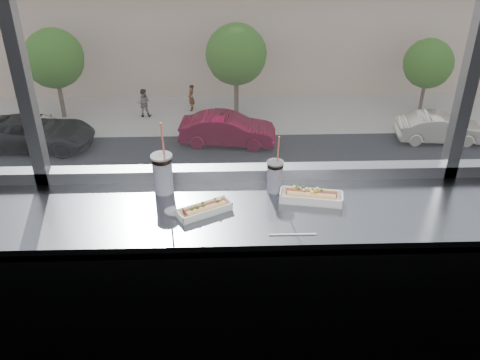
{
  "coord_description": "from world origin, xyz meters",
  "views": [
    {
      "loc": [
        -0.11,
        -0.78,
        2.45
      ],
      "look_at": [
        -0.05,
        1.23,
        1.25
      ],
      "focal_mm": 40.0,
      "sensor_mm": 36.0,
      "label": 1
    }
  ],
  "objects_px": {
    "soda_cup_left": "(163,172)",
    "car_far_b": "(228,125)",
    "car_far_c": "(441,124)",
    "car_far_a": "(35,127)",
    "car_near_d": "(373,205)",
    "loose_straw": "(293,234)",
    "hotdog_tray_right": "(311,196)",
    "tree_left": "(54,58)",
    "car_near_c": "(218,209)",
    "pedestrian_a": "(143,100)",
    "car_near_b": "(82,210)",
    "tree_center": "(236,54)",
    "hotdog_tray_left": "(204,209)",
    "pedestrian_b": "(191,95)",
    "tree_right": "(428,64)",
    "soda_cup_right": "(275,175)",
    "wrapper": "(176,211)"
  },
  "relations": [
    {
      "from": "soda_cup_left",
      "to": "car_far_b",
      "type": "bearing_deg",
      "value": 88.88
    },
    {
      "from": "car_far_c",
      "to": "car_far_a",
      "type": "distance_m",
      "value": 21.95
    },
    {
      "from": "car_far_c",
      "to": "car_near_d",
      "type": "relative_size",
      "value": 0.94
    },
    {
      "from": "loose_straw",
      "to": "car_far_b",
      "type": "distance_m",
      "value": 26.8
    },
    {
      "from": "hotdog_tray_right",
      "to": "car_far_a",
      "type": "height_order",
      "value": "hotdog_tray_right"
    },
    {
      "from": "tree_left",
      "to": "car_far_b",
      "type": "bearing_deg",
      "value": -21.97
    },
    {
      "from": "soda_cup_left",
      "to": "car_near_c",
      "type": "bearing_deg",
      "value": 90.07
    },
    {
      "from": "soda_cup_left",
      "to": "pedestrian_a",
      "type": "xyz_separation_m",
      "value": [
        -4.56,
        28.02,
        -11.12
      ]
    },
    {
      "from": "car_near_b",
      "to": "tree_center",
      "type": "distance_m",
      "value": 13.95
    },
    {
      "from": "hotdog_tray_left",
      "to": "soda_cup_left",
      "type": "distance_m",
      "value": 0.29
    },
    {
      "from": "car_far_c",
      "to": "pedestrian_a",
      "type": "distance_m",
      "value": 17.15
    },
    {
      "from": "car_near_b",
      "to": "tree_left",
      "type": "relative_size",
      "value": 1.28
    },
    {
      "from": "hotdog_tray_left",
      "to": "loose_straw",
      "type": "xyz_separation_m",
      "value": [
        0.37,
        -0.17,
        -0.02
      ]
    },
    {
      "from": "car_near_d",
      "to": "pedestrian_b",
      "type": "height_order",
      "value": "car_near_d"
    },
    {
      "from": "car_near_d",
      "to": "car_near_b",
      "type": "height_order",
      "value": "car_near_b"
    },
    {
      "from": "pedestrian_b",
      "to": "tree_right",
      "type": "bearing_deg",
      "value": 87.12
    },
    {
      "from": "car_far_b",
      "to": "car_near_d",
      "type": "height_order",
      "value": "car_far_b"
    },
    {
      "from": "car_far_c",
      "to": "tree_left",
      "type": "distance_m",
      "value": 22.1
    },
    {
      "from": "soda_cup_right",
      "to": "car_near_b",
      "type": "bearing_deg",
      "value": 110.69
    },
    {
      "from": "soda_cup_right",
      "to": "car_far_c",
      "type": "distance_m",
      "value": 28.98
    },
    {
      "from": "car_near_b",
      "to": "pedestrian_b",
      "type": "height_order",
      "value": "car_near_b"
    },
    {
      "from": "pedestrian_b",
      "to": "hotdog_tray_right",
      "type": "bearing_deg",
      "value": 4.74
    },
    {
      "from": "pedestrian_a",
      "to": "pedestrian_b",
      "type": "xyz_separation_m",
      "value": [
        2.84,
        0.81,
        -0.05
      ]
    },
    {
      "from": "car_far_a",
      "to": "pedestrian_a",
      "type": "distance_m",
      "value": 6.54
    },
    {
      "from": "hotdog_tray_left",
      "to": "tree_center",
      "type": "xyz_separation_m",
      "value": [
        0.86,
        28.31,
        -8.33
      ]
    },
    {
      "from": "pedestrian_b",
      "to": "pedestrian_a",
      "type": "bearing_deg",
      "value": -74.01
    },
    {
      "from": "hotdog_tray_right",
      "to": "loose_straw",
      "type": "xyz_separation_m",
      "value": [
        -0.12,
        -0.26,
        -0.03
      ]
    },
    {
      "from": "wrapper",
      "to": "tree_left",
      "type": "distance_m",
      "value": 31.03
    },
    {
      "from": "soda_cup_right",
      "to": "car_far_c",
      "type": "height_order",
      "value": "soda_cup_right"
    },
    {
      "from": "tree_center",
      "to": "tree_right",
      "type": "distance_m",
      "value": 11.41
    },
    {
      "from": "hotdog_tray_right",
      "to": "pedestrian_a",
      "type": "distance_m",
      "value": 30.66
    },
    {
      "from": "wrapper",
      "to": "car_near_c",
      "type": "height_order",
      "value": "wrapper"
    },
    {
      "from": "soda_cup_left",
      "to": "pedestrian_b",
      "type": "xyz_separation_m",
      "value": [
        -1.72,
        28.83,
        -11.17
      ]
    },
    {
      "from": "car_far_a",
      "to": "tree_left",
      "type": "bearing_deg",
      "value": 0.25
    },
    {
      "from": "loose_straw",
      "to": "car_far_c",
      "type": "distance_m",
      "value": 29.23
    },
    {
      "from": "hotdog_tray_right",
      "to": "pedestrian_a",
      "type": "height_order",
      "value": "hotdog_tray_right"
    },
    {
      "from": "hotdog_tray_left",
      "to": "soda_cup_left",
      "type": "bearing_deg",
      "value": 108.11
    },
    {
      "from": "soda_cup_right",
      "to": "car_far_a",
      "type": "xyz_separation_m",
      "value": [
        -10.33,
        24.13,
        -10.99
      ]
    },
    {
      "from": "car_near_c",
      "to": "car_far_b",
      "type": "height_order",
      "value": "car_far_b"
    },
    {
      "from": "hotdog_tray_right",
      "to": "car_near_c",
      "type": "distance_m",
      "value": 19.63
    },
    {
      "from": "tree_right",
      "to": "soda_cup_left",
      "type": "bearing_deg",
      "value": -113.88
    },
    {
      "from": "tree_center",
      "to": "soda_cup_right",
      "type": "bearing_deg",
      "value": -91.09
    },
    {
      "from": "car_far_b",
      "to": "tree_right",
      "type": "distance_m",
      "value": 12.77
    },
    {
      "from": "car_far_c",
      "to": "tree_right",
      "type": "distance_m",
      "value": 4.5
    },
    {
      "from": "car_far_b",
      "to": "car_far_a",
      "type": "bearing_deg",
      "value": 96.73
    },
    {
      "from": "soda_cup_right",
      "to": "tree_left",
      "type": "bearing_deg",
      "value": 109.51
    },
    {
      "from": "car_near_c",
      "to": "tree_center",
      "type": "height_order",
      "value": "tree_center"
    },
    {
      "from": "pedestrian_a",
      "to": "hotdog_tray_left",
      "type": "bearing_deg",
      "value": 99.57
    },
    {
      "from": "car_far_b",
      "to": "hotdog_tray_left",
      "type": "bearing_deg",
      "value": -173.92
    },
    {
      "from": "soda_cup_left",
      "to": "car_far_c",
      "type": "height_order",
      "value": "soda_cup_left"
    }
  ]
}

